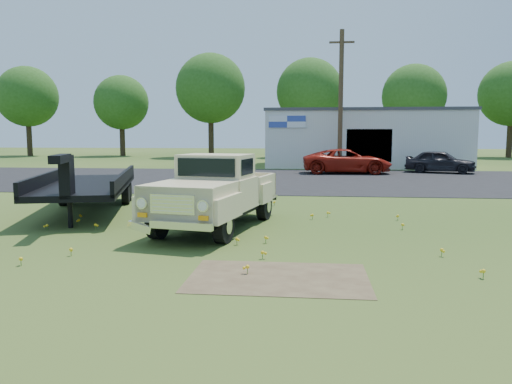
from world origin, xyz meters
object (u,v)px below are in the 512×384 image
red_pickup (347,161)px  dark_sedan (440,162)px  vintage_pickup_truck (216,191)px  flatbed_trailer (87,181)px

red_pickup → dark_sedan: red_pickup is taller
vintage_pickup_truck → red_pickup: (4.62, 18.00, -0.22)m
vintage_pickup_truck → red_pickup: size_ratio=0.99×
red_pickup → flatbed_trailer: bearing=148.0°
red_pickup → vintage_pickup_truck: bearing=163.5°
dark_sedan → vintage_pickup_truck: bearing=170.8°
dark_sedan → flatbed_trailer: bearing=158.0°
vintage_pickup_truck → dark_sedan: bearing=72.7°
flatbed_trailer → dark_sedan: bearing=33.1°
vintage_pickup_truck → dark_sedan: (10.32, 19.03, -0.25)m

